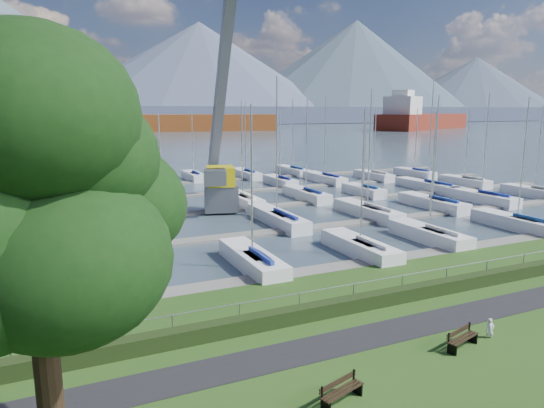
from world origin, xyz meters
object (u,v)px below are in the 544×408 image
bench_right (462,338)px  tree (15,218)px  bench_left (341,391)px  person (490,327)px  crane (220,154)px

bench_right → tree: size_ratio=0.16×
bench_left → tree: bearing=166.6°
bench_left → tree: size_ratio=0.16×
person → tree: size_ratio=0.09×
person → tree: tree is taller
bench_right → person: person is taller
bench_left → crane: bearing=61.3°
bench_left → crane: 34.62m
crane → bench_left: bearing=-87.2°
person → crane: (-1.31, 32.18, 4.81)m
bench_right → crane: 32.72m
bench_left → person: 8.43m
person → crane: bearing=109.6°
bench_left → crane: (7.01, 33.54, 4.91)m
person → tree: 18.69m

